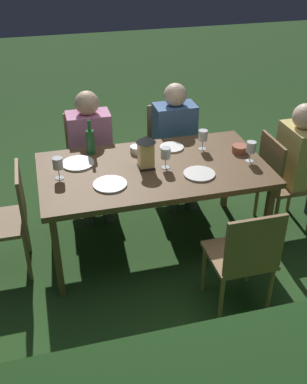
{
  "coord_description": "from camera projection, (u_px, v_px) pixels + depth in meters",
  "views": [
    {
      "loc": [
        0.8,
        3.03,
        2.47
      ],
      "look_at": [
        0.0,
        0.0,
        0.53
      ],
      "focal_mm": 42.96,
      "sensor_mm": 36.0,
      "label": 1
    }
  ],
  "objects": [
    {
      "name": "green_bottle_on_table",
      "position": [
        90.0,
        141.0,
        3.71
      ],
      "size": [
        0.07,
        0.07,
        0.29
      ],
      "color": "#1E5B2D",
      "rests_on": "dining_table"
    },
    {
      "name": "lantern_centerpiece",
      "position": [
        146.0,
        150.0,
        3.49
      ],
      "size": [
        0.15,
        0.15,
        0.27
      ],
      "color": "black",
      "rests_on": "dining_table"
    },
    {
      "name": "plate_a",
      "position": [
        110.0,
        184.0,
        3.33
      ],
      "size": [
        0.25,
        0.25,
        0.01
      ],
      "primitive_type": "cylinder",
      "color": "white",
      "rests_on": "dining_table"
    },
    {
      "name": "person_in_blue",
      "position": [
        176.0,
        139.0,
        4.27
      ],
      "size": [
        0.38,
        0.47,
        1.15
      ],
      "color": "#426699",
      "rests_on": "ground"
    },
    {
      "name": "plate_d",
      "position": [
        199.0,
        174.0,
        3.46
      ],
      "size": [
        0.24,
        0.24,
        0.01
      ],
      "primitive_type": "cylinder",
      "color": "silver",
      "rests_on": "dining_table"
    },
    {
      "name": "person_in_mustard",
      "position": [
        304.0,
        160.0,
        3.91
      ],
      "size": [
        0.48,
        0.38,
        1.15
      ],
      "color": "tan",
      "rests_on": "ground"
    },
    {
      "name": "wine_glass_c",
      "position": [
        58.0,
        164.0,
        3.36
      ],
      "size": [
        0.08,
        0.08,
        0.17
      ],
      "color": "silver",
      "rests_on": "dining_table"
    },
    {
      "name": "plate_c",
      "position": [
        172.0,
        147.0,
        3.84
      ],
      "size": [
        0.2,
        0.2,
        0.01
      ],
      "primitive_type": "cylinder",
      "color": "white",
      "rests_on": "dining_table"
    },
    {
      "name": "wine_glass_b",
      "position": [
        166.0,
        154.0,
        3.5
      ],
      "size": [
        0.08,
        0.08,
        0.17
      ],
      "color": "silver",
      "rests_on": "dining_table"
    },
    {
      "name": "person_in_pink",
      "position": [
        91.0,
        149.0,
        4.1
      ],
      "size": [
        0.38,
        0.47,
        1.15
      ],
      "color": "#C675A3",
      "rests_on": "ground"
    },
    {
      "name": "wine_glass_d",
      "position": [
        203.0,
        136.0,
        3.77
      ],
      "size": [
        0.08,
        0.08,
        0.17
      ],
      "color": "silver",
      "rests_on": "dining_table"
    },
    {
      "name": "chair_head_near",
      "position": [
        280.0,
        179.0,
        3.95
      ],
      "size": [
        0.4,
        0.42,
        0.87
      ],
      "color": "brown",
      "rests_on": "ground"
    },
    {
      "name": "dining_table",
      "position": [
        154.0,
        173.0,
        3.59
      ],
      "size": [
        1.77,
        0.97,
        0.75
      ],
      "color": "brown",
      "rests_on": "ground"
    },
    {
      "name": "chair_side_left_b",
      "position": [
        89.0,
        154.0,
        4.34
      ],
      "size": [
        0.42,
        0.4,
        0.87
      ],
      "color": "brown",
      "rests_on": "ground"
    },
    {
      "name": "wine_glass_a",
      "position": [
        251.0,
        148.0,
        3.59
      ],
      "size": [
        0.08,
        0.08,
        0.17
      ],
      "color": "silver",
      "rests_on": "dining_table"
    },
    {
      "name": "bowl_olives",
      "position": [
        240.0,
        149.0,
        3.77
      ],
      "size": [
        0.12,
        0.12,
        0.06
      ],
      "color": "#9E5138",
      "rests_on": "dining_table"
    },
    {
      "name": "chair_head_far",
      "position": [
        9.0,
        217.0,
        3.46
      ],
      "size": [
        0.4,
        0.42,
        0.87
      ],
      "color": "brown",
      "rests_on": "ground"
    },
    {
      "name": "plate_b",
      "position": [
        78.0,
        163.0,
        3.6
      ],
      "size": [
        0.26,
        0.26,
        0.01
      ],
      "primitive_type": "cylinder",
      "color": "silver",
      "rests_on": "dining_table"
    },
    {
      "name": "ground_plane",
      "position": [
        154.0,
        244.0,
        3.96
      ],
      "size": [
        16.0,
        16.0,
        0.0
      ],
      "primitive_type": "plane",
      "color": "#26471E"
    },
    {
      "name": "bowl_bread",
      "position": [
        137.0,
        149.0,
        3.77
      ],
      "size": [
        0.11,
        0.11,
        0.06
      ],
      "color": "silver",
      "rests_on": "dining_table"
    },
    {
      "name": "chair_side_right_a",
      "position": [
        244.0,
        256.0,
        3.07
      ],
      "size": [
        0.42,
        0.4,
        0.87
      ],
      "color": "brown",
      "rests_on": "ground"
    },
    {
      "name": "chair_side_left_a",
      "position": [
        170.0,
        145.0,
        4.51
      ],
      "size": [
        0.42,
        0.4,
        0.87
      ],
      "color": "brown",
      "rests_on": "ground"
    }
  ]
}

